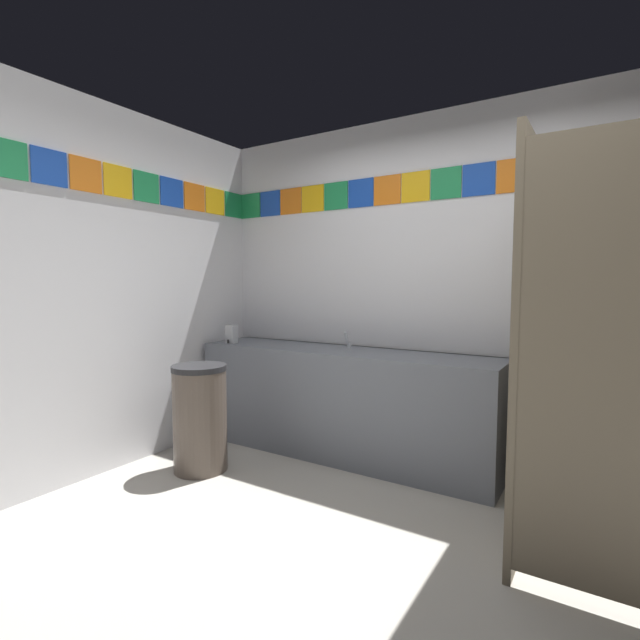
# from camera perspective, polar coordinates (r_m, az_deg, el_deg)

# --- Properties ---
(ground_plane) EXTENTS (9.25, 9.25, 0.00)m
(ground_plane) POSITION_cam_1_polar(r_m,az_deg,el_deg) (2.50, 4.96, -28.49)
(ground_plane) COLOR #B2ADA3
(wall_back) EXTENTS (4.20, 0.09, 2.64)m
(wall_back) POSITION_cam_1_polar(r_m,az_deg,el_deg) (3.61, 16.92, 3.71)
(wall_back) COLOR silver
(wall_back) RESTS_ON ground_plane
(wall_side) EXTENTS (0.09, 3.14, 2.64)m
(wall_side) POSITION_cam_1_polar(r_m,az_deg,el_deg) (3.62, -26.71, 3.43)
(wall_side) COLOR silver
(wall_side) RESTS_ON ground_plane
(vanity_counter) EXTENTS (2.45, 0.56, 0.84)m
(vanity_counter) POSITION_cam_1_polar(r_m,az_deg,el_deg) (3.74, 2.75, -9.97)
(vanity_counter) COLOR slate
(vanity_counter) RESTS_ON ground_plane
(faucet_center) EXTENTS (0.04, 0.10, 0.14)m
(faucet_center) POSITION_cam_1_polar(r_m,az_deg,el_deg) (3.73, 3.45, -2.70)
(faucet_center) COLOR silver
(faucet_center) RESTS_ON vanity_counter
(soap_dispenser) EXTENTS (0.09, 0.09, 0.16)m
(soap_dispenser) POSITION_cam_1_polar(r_m,az_deg,el_deg) (4.12, -10.80, -1.72)
(soap_dispenser) COLOR #B7BABF
(soap_dispenser) RESTS_ON vanity_counter
(stall_divider) EXTENTS (0.92, 1.30, 2.06)m
(stall_divider) POSITION_cam_1_polar(r_m,az_deg,el_deg) (2.57, 28.00, -3.48)
(stall_divider) COLOR #726651
(stall_divider) RESTS_ON ground_plane
(trash_bin) EXTENTS (0.39, 0.39, 0.77)m
(trash_bin) POSITION_cam_1_polar(r_m,az_deg,el_deg) (3.56, -14.50, -11.51)
(trash_bin) COLOR brown
(trash_bin) RESTS_ON ground_plane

